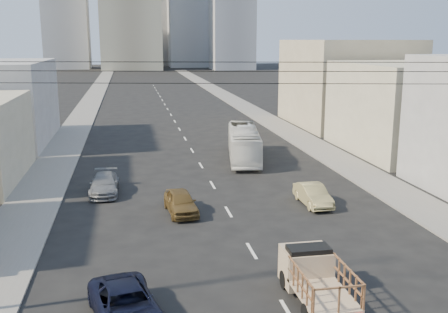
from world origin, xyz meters
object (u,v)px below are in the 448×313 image
object	(u,v)px
city_bus	(244,143)
sedan_brown	(181,202)
flatbed_pickup	(315,275)
sedan_grey	(104,184)
navy_pickup	(126,306)
sedan_tan	(313,195)

from	to	relation	value
city_bus	sedan_brown	xyz separation A→B (m)	(-6.71, -13.19, -0.73)
flatbed_pickup	sedan_grey	size ratio (longest dim) A/B	0.98
sedan_brown	navy_pickup	bearing A→B (deg)	-110.18
flatbed_pickup	sedan_tan	size ratio (longest dim) A/B	1.14
sedan_grey	sedan_brown	bearing A→B (deg)	-45.71
city_bus	sedan_grey	xyz separation A→B (m)	(-11.29, -8.28, -0.76)
sedan_tan	sedan_grey	size ratio (longest dim) A/B	0.87
navy_pickup	sedan_tan	world-z (taller)	navy_pickup
flatbed_pickup	city_bus	bearing A→B (deg)	83.98
flatbed_pickup	navy_pickup	xyz separation A→B (m)	(-7.26, -0.39, -0.43)
navy_pickup	sedan_brown	size ratio (longest dim) A/B	1.20
sedan_tan	sedan_grey	xyz separation A→B (m)	(-12.80, 4.77, 0.01)
city_bus	sedan_grey	world-z (taller)	city_bus
navy_pickup	sedan_grey	size ratio (longest dim) A/B	1.07
navy_pickup	city_bus	xyz separation A→B (m)	(9.87, 25.11, 0.75)
city_bus	sedan_tan	xyz separation A→B (m)	(1.51, -13.05, -0.77)
city_bus	sedan_brown	size ratio (longest dim) A/B	2.54
sedan_brown	sedan_tan	bearing A→B (deg)	-4.34
city_bus	sedan_grey	distance (m)	14.02
sedan_brown	sedan_grey	distance (m)	6.72
flatbed_pickup	city_bus	world-z (taller)	city_bus
city_bus	sedan_tan	distance (m)	13.16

